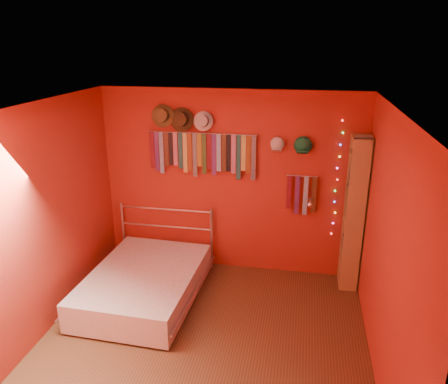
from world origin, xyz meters
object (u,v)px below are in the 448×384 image
Objects in this scene: bed at (144,284)px; bookshelf at (358,214)px; reading_lamp at (310,204)px; tie_rack at (202,152)px.

bookshelf is at bearing 19.75° from bed.
bookshelf reaches higher than reading_lamp.
reading_lamp is 0.16× the size of bed.
bookshelf is at bearing -4.38° from tie_rack.
reading_lamp is 0.15× the size of bookshelf.
bookshelf is 1.07× the size of bed.
reading_lamp reaches higher than bed.
tie_rack reaches higher than reading_lamp.
bookshelf reaches higher than tie_rack.
tie_rack is 4.78× the size of reading_lamp.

